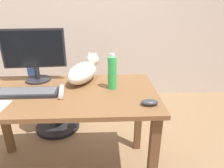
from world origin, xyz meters
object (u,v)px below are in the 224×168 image
monitor (34,53)px  keyboard (27,92)px  computer_mouse (150,102)px  water_bottle (112,73)px  cat (84,71)px  office_chair (50,97)px

monitor → keyboard: size_ratio=1.09×
monitor → computer_mouse: (0.82, -0.45, -0.21)m
keyboard → water_bottle: water_bottle is taller
cat → monitor: bearing=177.4°
monitor → keyboard: (0.00, -0.26, -0.21)m
computer_mouse → monitor: bearing=151.2°
keyboard → cat: size_ratio=0.76×
office_chair → cat: (0.43, -0.43, 0.44)m
cat → water_bottle: bearing=-36.7°
office_chair → water_bottle: size_ratio=3.47×
monitor → water_bottle: bearing=-17.0°
keyboard → cat: (0.38, 0.24, 0.07)m
keyboard → monitor: bearing=90.1°
monitor → keyboard: 0.34m
office_chair → computer_mouse: bearing=-44.9°
office_chair → monitor: 0.72m
computer_mouse → office_chair: bearing=135.1°
monitor → cat: (0.38, -0.02, -0.15)m
computer_mouse → water_bottle: water_bottle is taller
keyboard → water_bottle: 0.61m
keyboard → cat: cat is taller
water_bottle → keyboard: bearing=-172.5°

